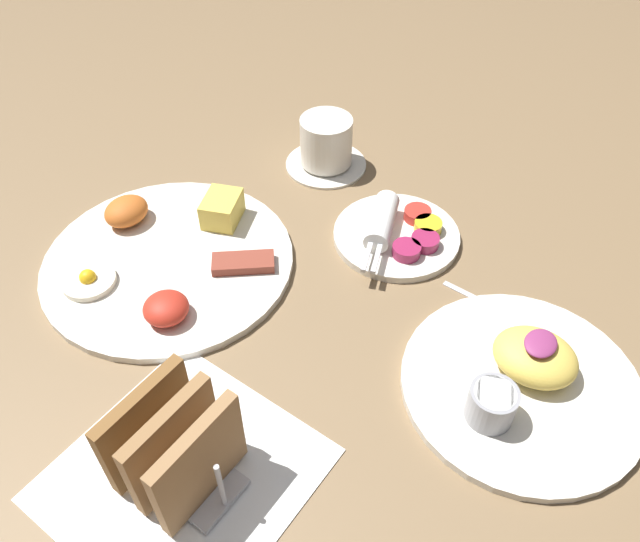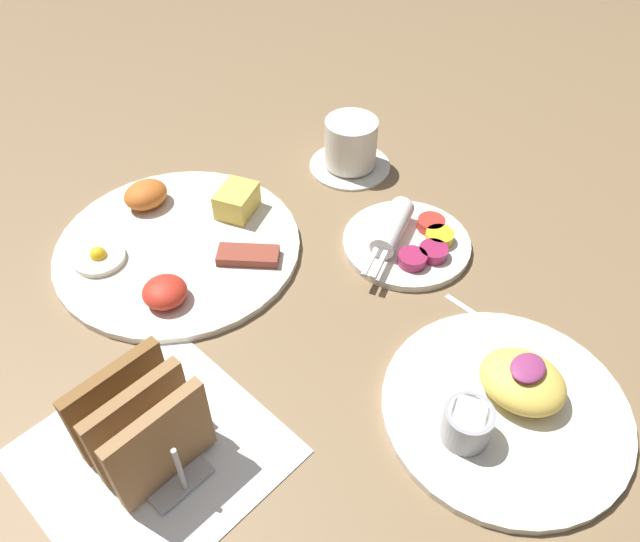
{
  "view_description": "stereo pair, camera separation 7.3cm",
  "coord_description": "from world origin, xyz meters",
  "px_view_note": "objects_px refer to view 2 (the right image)",
  "views": [
    {
      "loc": [
        -0.38,
        -0.27,
        0.55
      ],
      "look_at": [
        0.04,
        0.04,
        0.03
      ],
      "focal_mm": 35.0,
      "sensor_mm": 36.0,
      "label": 1
    },
    {
      "loc": [
        -0.33,
        -0.32,
        0.55
      ],
      "look_at": [
        0.04,
        0.04,
        0.03
      ],
      "focal_mm": 35.0,
      "sensor_mm": 36.0,
      "label": 2
    }
  ],
  "objects_px": {
    "plate_foreground": "(506,403)",
    "plate_breakfast": "(178,242)",
    "plate_condiments": "(407,240)",
    "coffee_cup": "(351,147)",
    "toast_rack": "(142,426)"
  },
  "relations": [
    {
      "from": "plate_foreground",
      "to": "plate_breakfast",
      "type": "bearing_deg",
      "value": 100.48
    },
    {
      "from": "plate_breakfast",
      "to": "coffee_cup",
      "type": "xyz_separation_m",
      "value": [
        0.28,
        -0.04,
        0.03
      ]
    },
    {
      "from": "plate_breakfast",
      "to": "plate_foreground",
      "type": "bearing_deg",
      "value": -79.52
    },
    {
      "from": "plate_breakfast",
      "to": "plate_foreground",
      "type": "relative_size",
      "value": 1.24
    },
    {
      "from": "plate_foreground",
      "to": "coffee_cup",
      "type": "relative_size",
      "value": 2.09
    },
    {
      "from": "plate_foreground",
      "to": "coffee_cup",
      "type": "bearing_deg",
      "value": 62.58
    },
    {
      "from": "plate_condiments",
      "to": "toast_rack",
      "type": "height_order",
      "value": "toast_rack"
    },
    {
      "from": "coffee_cup",
      "to": "toast_rack",
      "type": "bearing_deg",
      "value": -159.94
    },
    {
      "from": "plate_breakfast",
      "to": "plate_condiments",
      "type": "xyz_separation_m",
      "value": [
        0.2,
        -0.21,
        0.0
      ]
    },
    {
      "from": "toast_rack",
      "to": "coffee_cup",
      "type": "xyz_separation_m",
      "value": [
        0.48,
        0.18,
        -0.02
      ]
    },
    {
      "from": "coffee_cup",
      "to": "plate_breakfast",
      "type": "bearing_deg",
      "value": 171.81
    },
    {
      "from": "plate_condiments",
      "to": "plate_foreground",
      "type": "relative_size",
      "value": 0.72
    },
    {
      "from": "plate_foreground",
      "to": "toast_rack",
      "type": "height_order",
      "value": "toast_rack"
    },
    {
      "from": "plate_breakfast",
      "to": "plate_foreground",
      "type": "distance_m",
      "value": 0.44
    },
    {
      "from": "plate_condiments",
      "to": "coffee_cup",
      "type": "relative_size",
      "value": 1.51
    }
  ]
}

